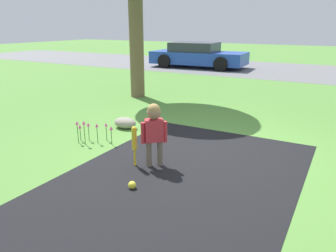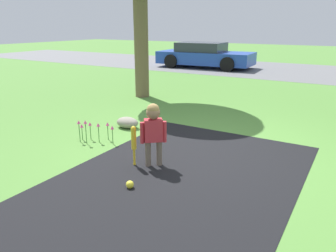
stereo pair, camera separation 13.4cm
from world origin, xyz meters
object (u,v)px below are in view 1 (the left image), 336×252
(child, at_px, (154,126))
(baseball_bat, at_px, (134,141))
(sports_ball, at_px, (132,185))
(parked_car, at_px, (198,55))

(child, xyz_separation_m, baseball_bat, (-0.25, -0.13, -0.21))
(baseball_bat, xyz_separation_m, sports_ball, (0.37, -0.59, -0.33))
(sports_ball, xyz_separation_m, parked_car, (-4.22, 11.35, 0.51))
(child, bearing_deg, sports_ball, -121.10)
(child, xyz_separation_m, sports_ball, (0.12, -0.73, -0.55))
(child, height_order, sports_ball, child)
(baseball_bat, bearing_deg, child, 27.84)
(sports_ball, bearing_deg, parked_car, 110.41)
(child, relative_size, sports_ball, 9.32)
(baseball_bat, height_order, parked_car, parked_car)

